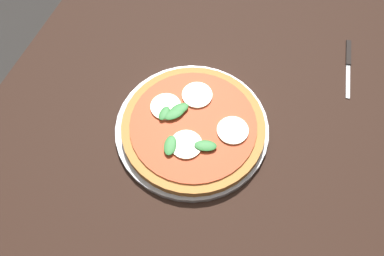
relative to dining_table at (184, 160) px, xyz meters
name	(u,v)px	position (x,y,z in m)	size (l,w,h in m)	color
ground_plane	(187,240)	(0.00, 0.00, -0.67)	(6.00, 6.00, 0.00)	#2D2B28
dining_table	(184,160)	(0.00, 0.00, 0.00)	(1.54, 0.86, 0.78)	black
serving_tray	(192,129)	(-0.03, 0.01, 0.11)	(0.32, 0.32, 0.01)	silver
pizza	(193,127)	(-0.02, 0.01, 0.13)	(0.29, 0.29, 0.03)	#C6843F
knife	(348,61)	(-0.32, 0.28, 0.11)	(0.16, 0.04, 0.01)	black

